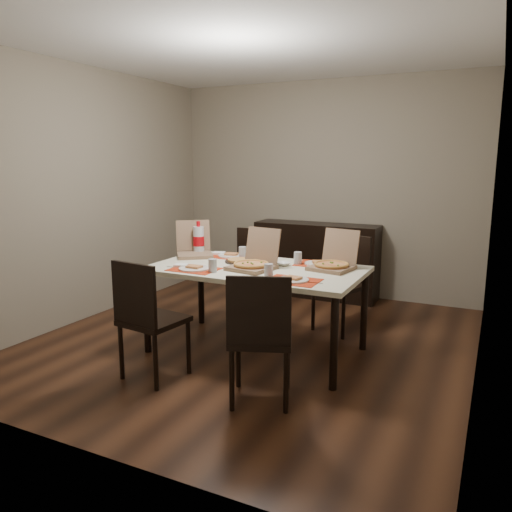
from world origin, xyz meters
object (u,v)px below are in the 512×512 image
at_px(chair_near_right, 260,333).
at_px(dip_bowl, 283,264).
at_px(chair_near_left, 147,315).
at_px(chair_far_right, 345,278).
at_px(soda_bottle, 199,240).
at_px(sideboard, 316,260).
at_px(chair_far_left, 252,268).
at_px(dining_table, 256,275).
at_px(pizza_box_center, 253,263).

bearing_deg(chair_near_right, dip_bowl, 104.79).
height_order(chair_near_left, chair_near_right, same).
distance_m(chair_near_left, chair_far_right, 2.06).
bearing_deg(chair_near_left, soda_bottle, 103.76).
bearing_deg(chair_far_right, sideboard, 122.24).
bearing_deg(chair_far_left, dip_bowl, -48.28).
bearing_deg(dining_table, chair_near_right, -62.43).
bearing_deg(pizza_box_center, chair_far_right, 62.27).
relative_size(dining_table, dip_bowl, 14.95).
height_order(sideboard, pizza_box_center, pizza_box_center).
xyz_separation_m(pizza_box_center, dip_bowl, (0.17, 0.24, -0.04)).
bearing_deg(soda_bottle, chair_near_left, -76.24).
bearing_deg(chair_near_left, dining_table, 61.73).
distance_m(dining_table, chair_near_right, 1.00).
bearing_deg(pizza_box_center, dip_bowl, 55.05).
xyz_separation_m(chair_far_right, soda_bottle, (-1.29, -0.60, 0.38)).
xyz_separation_m(chair_far_left, dip_bowl, (0.68, -0.76, 0.25)).
distance_m(chair_far_right, soda_bottle, 1.48).
xyz_separation_m(sideboard, chair_far_right, (0.66, -1.04, 0.06)).
relative_size(sideboard, dip_bowl, 12.46).
xyz_separation_m(dining_table, chair_far_right, (0.52, 0.91, -0.17)).
relative_size(dip_bowl, soda_bottle, 0.37).
height_order(sideboard, dining_table, sideboard).
height_order(chair_near_right, chair_far_left, same).
bearing_deg(chair_near_left, chair_far_left, 90.67).
distance_m(chair_far_left, soda_bottle, 0.78).
height_order(chair_far_right, dip_bowl, chair_far_right).
distance_m(dining_table, dip_bowl, 0.26).
relative_size(chair_far_left, dip_bowl, 7.72).
height_order(pizza_box_center, soda_bottle, pizza_box_center).
distance_m(sideboard, soda_bottle, 1.82).
bearing_deg(chair_far_left, chair_near_left, -89.33).
bearing_deg(dip_bowl, chair_far_right, 64.90).
xyz_separation_m(sideboard, chair_near_right, (0.59, -2.83, 0.06)).
distance_m(chair_near_right, soda_bottle, 1.74).
height_order(sideboard, chair_near_left, chair_near_left).
bearing_deg(chair_near_right, chair_near_left, -178.95).
relative_size(sideboard, chair_far_left, 1.61).
bearing_deg(sideboard, chair_far_left, -109.62).
distance_m(dining_table, pizza_box_center, 0.14).
height_order(dining_table, chair_far_right, chair_far_right).
relative_size(chair_near_left, dip_bowl, 7.72).
xyz_separation_m(sideboard, dining_table, (0.14, -1.96, 0.23)).
height_order(chair_far_right, soda_bottle, soda_bottle).
bearing_deg(chair_near_right, dining_table, 117.57).
bearing_deg(chair_near_right, chair_far_right, 87.80).
bearing_deg(soda_bottle, chair_far_left, 66.62).
xyz_separation_m(sideboard, chair_near_left, (-0.34, -2.84, 0.06)).
xyz_separation_m(dining_table, chair_near_left, (-0.48, -0.89, -0.17)).
xyz_separation_m(dining_table, dip_bowl, (0.18, 0.18, 0.08)).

